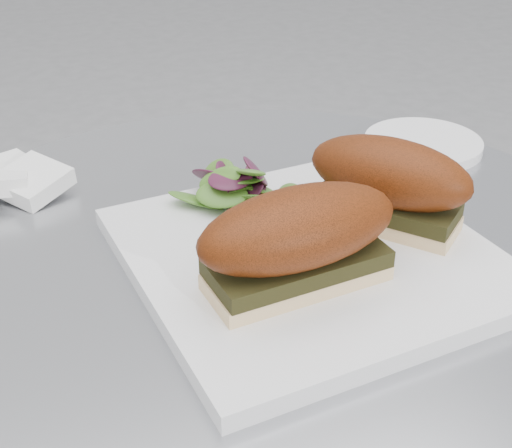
{
  "coord_description": "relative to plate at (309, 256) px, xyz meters",
  "views": [
    {
      "loc": [
        -0.19,
        -0.48,
        1.07
      ],
      "look_at": [
        -0.01,
        -0.0,
        0.77
      ],
      "focal_mm": 50.0,
      "sensor_mm": 36.0,
      "label": 1
    }
  ],
  "objects": [
    {
      "name": "plate",
      "position": [
        0.0,
        0.0,
        0.0
      ],
      "size": [
        0.32,
        0.32,
        0.02
      ],
      "primitive_type": "cube",
      "rotation": [
        0.0,
        0.0,
        0.1
      ],
      "color": "white",
      "rests_on": "table"
    },
    {
      "name": "sandwich_left",
      "position": [
        -0.03,
        -0.04,
        0.05
      ],
      "size": [
        0.17,
        0.09,
        0.08
      ],
      "rotation": [
        0.0,
        0.0,
        0.1
      ],
      "color": "#F8D99B",
      "rests_on": "plate"
    },
    {
      "name": "sandwich_right",
      "position": [
        0.08,
        0.01,
        0.05
      ],
      "size": [
        0.14,
        0.15,
        0.08
      ],
      "rotation": [
        0.0,
        0.0,
        -0.88
      ],
      "color": "#F8D99B",
      "rests_on": "plate"
    },
    {
      "name": "salad",
      "position": [
        -0.03,
        0.09,
        0.03
      ],
      "size": [
        0.1,
        0.1,
        0.05
      ],
      "primitive_type": null,
      "color": "#49822A",
      "rests_on": "plate"
    },
    {
      "name": "napkin",
      "position": [
        -0.23,
        0.22,
        0.0
      ],
      "size": [
        0.14,
        0.14,
        0.02
      ],
      "primitive_type": null,
      "rotation": [
        0.0,
        0.0,
        -0.43
      ],
      "color": "white",
      "rests_on": "table"
    },
    {
      "name": "saucer",
      "position": [
        0.22,
        0.17,
        -0.0
      ],
      "size": [
        0.13,
        0.13,
        0.01
      ],
      "primitive_type": "cylinder",
      "color": "white",
      "rests_on": "table"
    }
  ]
}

